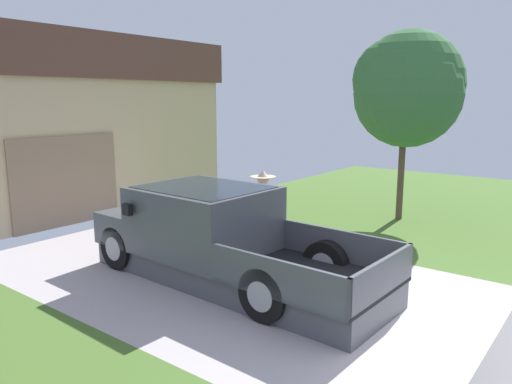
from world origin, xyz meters
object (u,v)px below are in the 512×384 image
at_px(pickup_truck, 213,237).
at_px(person_with_hat, 263,208).
at_px(neighbor_tree, 406,87).
at_px(house_with_garage, 54,122).
at_px(handbag, 268,249).

distance_m(pickup_truck, person_with_hat, 1.63).
bearing_deg(neighbor_tree, house_with_garage, 115.39).
bearing_deg(neighbor_tree, person_with_hat, 166.13).
height_order(pickup_truck, house_with_garage, house_with_garage).
bearing_deg(neighbor_tree, handbag, 169.04).
xyz_separation_m(person_with_hat, handbag, (-0.12, -0.22, -0.81)).
distance_m(handbag, house_with_garage, 8.42).
xyz_separation_m(pickup_truck, house_with_garage, (1.83, 8.00, 1.70)).
height_order(pickup_truck, neighbor_tree, neighbor_tree).
distance_m(pickup_truck, house_with_garage, 8.38).
bearing_deg(pickup_truck, person_with_hat, 5.91).
relative_size(pickup_truck, neighbor_tree, 1.14).
bearing_deg(person_with_hat, house_with_garage, -64.57).
relative_size(person_with_hat, neighbor_tree, 0.35).
height_order(handbag, neighbor_tree, neighbor_tree).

